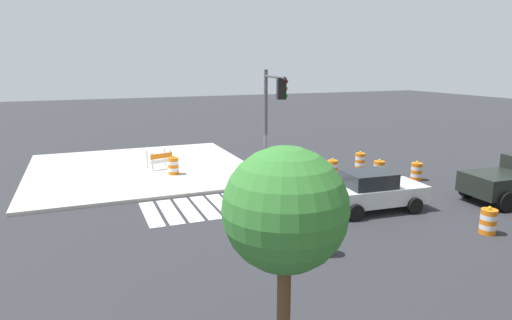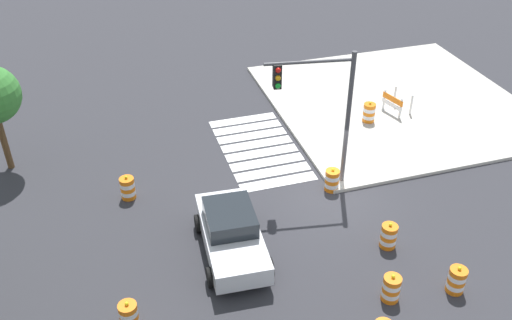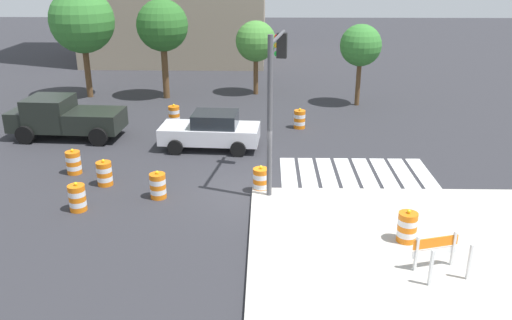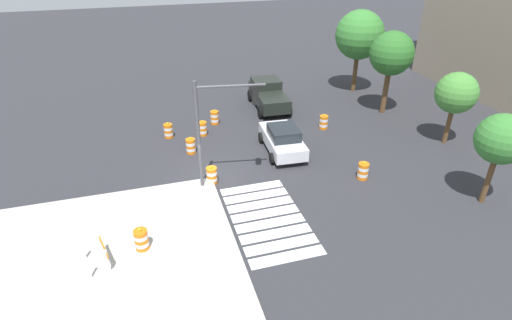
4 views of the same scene
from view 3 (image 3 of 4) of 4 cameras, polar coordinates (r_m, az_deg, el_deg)
The scene contains 19 objects.
ground_plane at distance 19.13m, azimuth -0.40°, elevation -3.40°, with size 120.00×120.00×0.00m, color #2D2D33.
sidewalk_corner at distance 14.91m, azimuth 23.30°, elevation -12.58°, with size 12.00×12.00×0.15m, color #BCB7AD.
crosswalk_stripes at distance 21.08m, azimuth 10.67°, elevation -1.39°, with size 5.85×3.20×0.02m.
sports_car at distance 23.29m, azimuth -4.85°, elevation 3.18°, with size 4.41×2.36×1.63m.
pickup_truck at distance 26.20m, azimuth -20.14°, elevation 4.33°, with size 5.26×2.60×1.92m.
traffic_barrel_near_corner at distance 18.53m, azimuth -18.70°, elevation -3.88°, with size 0.56×0.56×1.02m.
traffic_barrel_crosswalk_end at distance 20.29m, azimuth -16.01°, elevation -1.41°, with size 0.56×0.56×1.02m.
traffic_barrel_median_near at distance 27.23m, azimuth -8.82°, elevation 4.84°, with size 0.56×0.56×1.02m.
traffic_barrel_median_far at distance 18.78m, azimuth -10.52°, elevation -2.74°, with size 0.56×0.56×1.02m.
traffic_barrel_far_curb at distance 26.24m, azimuth 4.72°, elevation 4.41°, with size 0.56×0.56×1.02m.
traffic_barrel_lane_center at distance 21.74m, azimuth -19.06°, elevation -0.26°, with size 0.56×0.56×1.02m.
traffic_barrel_opposite_curb at distance 18.91m, azimuth 0.53°, elevation -2.20°, with size 0.56×0.56×1.02m.
traffic_barrel_on_sidewalk at distance 16.03m, azimuth 15.97°, elevation -6.96°, with size 0.56×0.56×1.02m.
construction_barricade at distance 14.80m, azimuth 19.06°, elevation -9.29°, with size 1.40×1.08×1.00m.
traffic_light_pole at distance 18.39m, azimuth 2.04°, elevation 8.44°, with size 0.73×3.26×5.50m.
street_tree_streetside_near at distance 31.85m, azimuth -10.05°, elevation 14.02°, with size 2.97×2.97×5.76m.
street_tree_streetside_mid at distance 30.38m, azimuth 11.21°, elevation 11.98°, with size 2.30×2.30×4.54m.
street_tree_streetside_far at distance 32.46m, azimuth -0.02°, elevation 12.64°, with size 2.42×2.42×4.44m.
street_tree_corner_lot at distance 33.18m, azimuth -18.25°, elevation 14.04°, with size 3.73×3.73×6.37m.
Camera 3 is at (0.46, -17.43, 7.88)m, focal length 37.12 mm.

